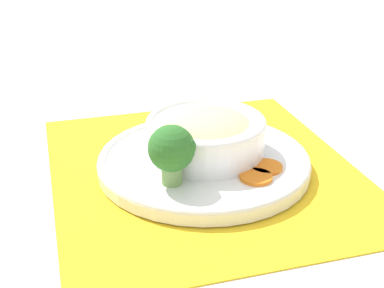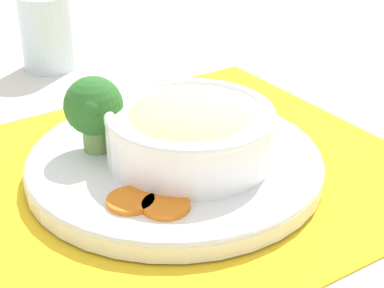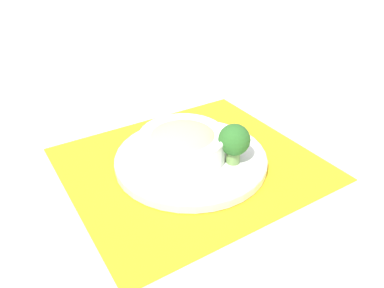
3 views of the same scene
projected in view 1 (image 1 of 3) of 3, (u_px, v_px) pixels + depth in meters
ground_plane at (204, 170)px, 0.76m from camera, size 4.00×4.00×0.00m
placemat at (204, 169)px, 0.76m from camera, size 0.47×0.52×0.00m
plate at (204, 161)px, 0.76m from camera, size 0.30×0.30×0.02m
bowl at (206, 133)px, 0.76m from camera, size 0.17×0.17×0.06m
broccoli_floret at (172, 150)px, 0.67m from camera, size 0.06×0.06×0.08m
carrot_slice_near at (256, 177)px, 0.70m from camera, size 0.04×0.04×0.01m
carrot_slice_middle at (266, 167)px, 0.73m from camera, size 0.04×0.04×0.01m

